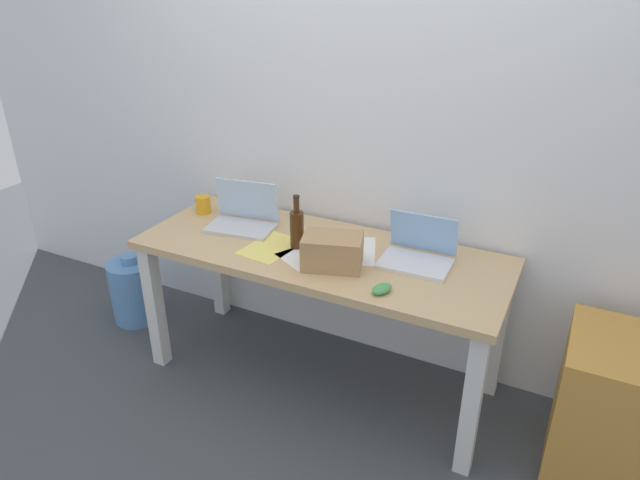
{
  "coord_description": "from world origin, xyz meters",
  "views": [
    {
      "loc": [
        1.06,
        -2.12,
        1.94
      ],
      "look_at": [
        0.0,
        0.0,
        0.79
      ],
      "focal_mm": 31.61,
      "sensor_mm": 36.0,
      "label": 1
    }
  ],
  "objects": [
    {
      "name": "water_cooler_jug",
      "position": [
        -1.24,
        -0.01,
        0.19
      ],
      "size": [
        0.28,
        0.28,
        0.43
      ],
      "color": "#598CC6",
      "rests_on": "ground"
    },
    {
      "name": "filing_cabinet",
      "position": [
        1.32,
        0.0,
        0.31
      ],
      "size": [
        0.4,
        0.48,
        0.63
      ],
      "primitive_type": "cube",
      "color": "#C68938",
      "rests_on": "ground"
    },
    {
      "name": "laptop_left",
      "position": [
        -0.47,
        0.06,
        0.8
      ],
      "size": [
        0.36,
        0.27,
        0.23
      ],
      "color": "silver",
      "rests_on": "desk"
    },
    {
      "name": "beer_bottle",
      "position": [
        -0.11,
        -0.03,
        0.84
      ],
      "size": [
        0.07,
        0.07,
        0.26
      ],
      "color": "#47280F",
      "rests_on": "desk"
    },
    {
      "name": "laptop_right",
      "position": [
        0.45,
        0.08,
        0.79
      ],
      "size": [
        0.32,
        0.25,
        0.21
      ],
      "color": "silver",
      "rests_on": "desk"
    },
    {
      "name": "coffee_mug",
      "position": [
        -0.76,
        0.12,
        0.79
      ],
      "size": [
        0.08,
        0.08,
        0.09
      ],
      "primitive_type": "cylinder",
      "color": "gold",
      "rests_on": "desk"
    },
    {
      "name": "paper_yellow_folder",
      "position": [
        -0.22,
        -0.08,
        0.75
      ],
      "size": [
        0.25,
        0.32,
        0.0
      ],
      "primitive_type": "cube",
      "rotation": [
        0.0,
        0.0,
        -0.12
      ],
      "color": "#F4E06B",
      "rests_on": "desk"
    },
    {
      "name": "desk",
      "position": [
        0.0,
        0.0,
        0.64
      ],
      "size": [
        1.77,
        0.68,
        0.74
      ],
      "color": "tan",
      "rests_on": "ground"
    },
    {
      "name": "paper_sheet_near_back",
      "position": [
        0.14,
        0.06,
        0.75
      ],
      "size": [
        0.3,
        0.35,
        0.0
      ],
      "primitive_type": "cube",
      "rotation": [
        0.0,
        0.0,
        0.36
      ],
      "color": "white",
      "rests_on": "desk"
    },
    {
      "name": "computer_mouse",
      "position": [
        0.4,
        -0.23,
        0.76
      ],
      "size": [
        0.09,
        0.12,
        0.03
      ],
      "primitive_type": "ellipsoid",
      "rotation": [
        0.0,
        0.0,
        -0.38
      ],
      "color": "#4C9E56",
      "rests_on": "desk"
    },
    {
      "name": "back_wall",
      "position": [
        0.0,
        0.4,
        1.3
      ],
      "size": [
        5.2,
        0.08,
        2.6
      ],
      "primitive_type": "cube",
      "color": "white",
      "rests_on": "ground"
    },
    {
      "name": "paper_sheet_center",
      "position": [
        -0.01,
        -0.06,
        0.75
      ],
      "size": [
        0.32,
        0.36,
        0.0
      ],
      "primitive_type": "cube",
      "rotation": [
        0.0,
        0.0,
        -0.49
      ],
      "color": "white",
      "rests_on": "desk"
    },
    {
      "name": "ground_plane",
      "position": [
        0.0,
        0.0,
        0.0
      ],
      "size": [
        8.0,
        8.0,
        0.0
      ],
      "primitive_type": "plane",
      "color": "#42474C"
    },
    {
      "name": "cardboard_box",
      "position": [
        0.12,
        -0.12,
        0.82
      ],
      "size": [
        0.3,
        0.25,
        0.15
      ],
      "primitive_type": "cube",
      "rotation": [
        0.0,
        0.0,
        0.3
      ],
      "color": "tan",
      "rests_on": "desk"
    }
  ]
}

